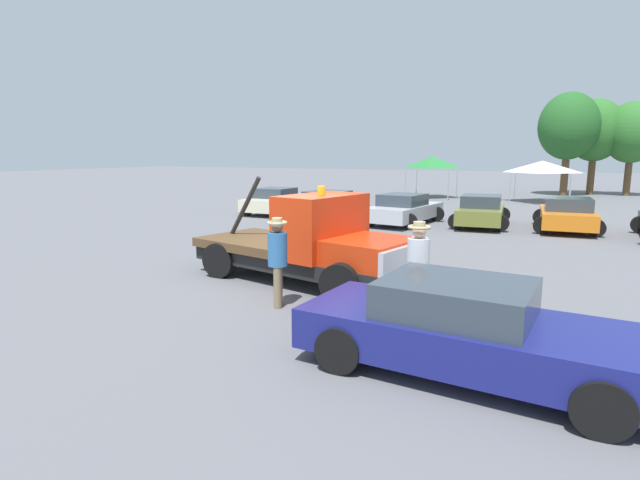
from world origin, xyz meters
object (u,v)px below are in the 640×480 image
parked_car_silver (404,209)px  parked_car_olive (481,211)px  foreground_car (468,330)px  canopy_tent_green (432,162)px  tow_truck (313,245)px  tree_left (595,131)px  parked_car_cream (277,201)px  parked_car_navy (329,205)px  tree_center (569,126)px  canopy_tent_white (542,167)px  person_at_hood (278,255)px  person_near_truck (418,263)px  tree_right (632,133)px  parked_car_orange (567,214)px

parked_car_silver → parked_car_olive: size_ratio=1.04×
foreground_car → canopy_tent_green: 29.05m
tow_truck → tree_left: (7.17, 32.60, 3.82)m
parked_car_cream → parked_car_navy: 3.38m
parked_car_olive → tree_center: (3.15, 19.02, 4.35)m
tree_center → tree_left: bearing=46.3°
canopy_tent_green → parked_car_navy: bearing=-97.0°
parked_car_silver → canopy_tent_white: bearing=-12.4°
foreground_car → parked_car_olive: size_ratio=1.09×
person_at_hood → canopy_tent_white: size_ratio=0.54×
person_near_truck → tree_center: (2.36, 32.40, 3.89)m
tow_truck → person_at_hood: bearing=-71.1°
canopy_tent_white → parked_car_cream: bearing=-134.0°
person_near_truck → person_at_hood: (-2.78, -0.34, -0.03)m
tow_truck → canopy_tent_white: canopy_tent_white is taller
person_near_truck → tree_right: (6.53, 34.14, 3.44)m
parked_car_orange → parked_car_navy: bearing=91.8°
person_near_truck → parked_car_olive: size_ratio=0.41×
parked_car_navy → tree_left: 24.96m
parked_car_olive → person_near_truck: bearing=178.9°
tow_truck → tree_center: 31.44m
tow_truck → parked_car_olive: size_ratio=1.33×
person_at_hood → parked_car_silver: person_at_hood is taller
canopy_tent_green → tree_center: (8.36, 6.19, 2.53)m
parked_car_navy → canopy_tent_white: canopy_tent_white is taller
parked_car_olive → canopy_tent_green: bearing=17.6°
canopy_tent_green → canopy_tent_white: size_ratio=0.88×
parked_car_olive → parked_car_silver: bearing=100.7°
parked_car_cream → parked_car_silver: bearing=-96.8°
parked_car_orange → tree_left: bearing=-7.8°
canopy_tent_green → canopy_tent_white: canopy_tent_green is taller
foreground_car → parked_car_cream: same height
person_near_truck → tree_left: (4.16, 34.29, 3.64)m
foreground_car → parked_car_cream: 19.54m
parked_car_silver → canopy_tent_white: (4.99, 13.32, 1.60)m
tow_truck → parked_car_orange: tow_truck is taller
person_at_hood → parked_car_cream: size_ratio=0.43×
tree_left → tree_right: (2.37, -0.15, -0.20)m
person_near_truck → parked_car_cream: 17.32m
person_near_truck → parked_car_navy: (-7.66, 12.70, -0.46)m
parked_car_navy → tree_left: bearing=-24.2°
parked_car_silver → parked_car_olive: 3.26m
parked_car_cream → tree_right: 27.43m
tow_truck → tree_right: bearing=86.1°
tree_left → canopy_tent_white: bearing=-110.3°
parked_car_orange → canopy_tent_green: (-8.53, 12.60, 1.82)m
person_near_truck → tree_right: tree_right is taller
canopy_tent_white → tree_right: size_ratio=0.50×
parked_car_olive → tow_truck: bearing=164.7°
parked_car_orange → tree_right: 21.29m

